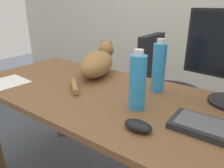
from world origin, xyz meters
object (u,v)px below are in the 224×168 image
Objects in this scene: cat at (98,62)px; spray_bottle at (138,82)px; computer_mouse at (138,126)px; water_bottle at (159,67)px; office_chair at (164,103)px.

spray_bottle reaches higher than cat.
spray_bottle is at bearing 121.67° from computer_mouse.
water_bottle is 1.05× the size of spray_bottle.
spray_bottle is at bearing -78.13° from office_chair.
office_chair is 8.43× the size of computer_mouse.
office_chair is 0.67m from water_bottle.
water_bottle reaches higher than spray_bottle.
water_bottle is at bearing 105.04° from computer_mouse.
office_chair is 0.97m from computer_mouse.
cat is 0.68m from computer_mouse.
computer_mouse is at bearing -38.14° from cat.
water_bottle is (-0.10, 0.39, 0.11)m from computer_mouse.
spray_bottle reaches higher than office_chair.
office_chair is at bearing 57.89° from cat.
computer_mouse is (0.25, -0.88, 0.33)m from office_chair.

